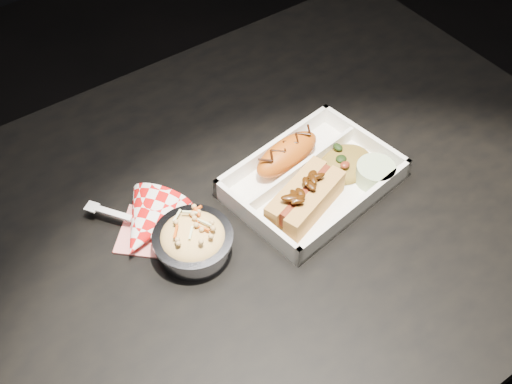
% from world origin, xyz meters
% --- Properties ---
extents(dining_table, '(1.20, 0.80, 0.75)m').
position_xyz_m(dining_table, '(0.00, 0.00, 0.66)').
color(dining_table, black).
rests_on(dining_table, ground).
extents(food_tray, '(0.27, 0.21, 0.04)m').
position_xyz_m(food_tray, '(0.13, -0.01, 0.76)').
color(food_tray, white).
rests_on(food_tray, dining_table).
extents(fried_pastry, '(0.13, 0.07, 0.05)m').
position_xyz_m(fried_pastry, '(0.12, 0.04, 0.78)').
color(fried_pastry, '#C65913').
rests_on(fried_pastry, food_tray).
extents(hotdog, '(0.14, 0.10, 0.06)m').
position_xyz_m(hotdog, '(0.09, -0.05, 0.78)').
color(hotdog, '#C68E43').
rests_on(hotdog, food_tray).
extents(fried_rice_mound, '(0.10, 0.09, 0.03)m').
position_xyz_m(fried_rice_mound, '(0.20, -0.01, 0.77)').
color(fried_rice_mound, olive).
rests_on(fried_rice_mound, food_tray).
extents(cupcake_liner, '(0.06, 0.06, 0.03)m').
position_xyz_m(cupcake_liner, '(0.21, -0.06, 0.77)').
color(cupcake_liner, '#B1CB9A').
rests_on(cupcake_liner, food_tray).
extents(foil_coleslaw_cup, '(0.11, 0.11, 0.06)m').
position_xyz_m(foil_coleslaw_cup, '(-0.08, -0.01, 0.78)').
color(foil_coleslaw_cup, silver).
rests_on(foil_coleslaw_cup, dining_table).
extents(napkin_fork, '(0.15, 0.17, 0.10)m').
position_xyz_m(napkin_fork, '(-0.12, 0.05, 0.77)').
color(napkin_fork, red).
rests_on(napkin_fork, dining_table).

